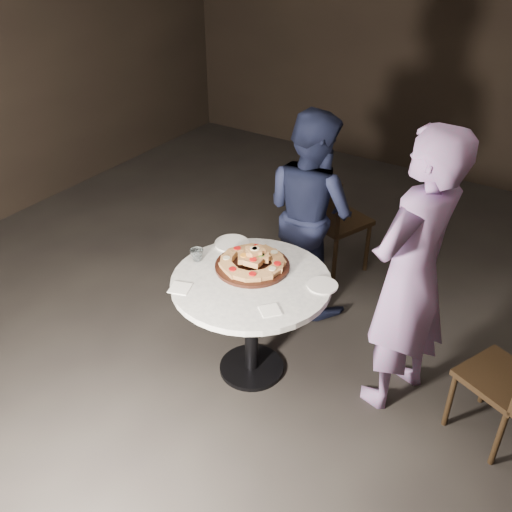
% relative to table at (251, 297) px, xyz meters
% --- Properties ---
extents(floor, '(7.00, 7.00, 0.00)m').
position_rel_table_xyz_m(floor, '(-0.02, 0.06, -0.56)').
color(floor, black).
rests_on(floor, ground).
extents(table, '(0.99, 0.99, 0.69)m').
position_rel_table_xyz_m(table, '(0.00, 0.00, 0.00)').
color(table, black).
rests_on(table, ground).
extents(serving_board, '(0.49, 0.49, 0.02)m').
position_rel_table_xyz_m(serving_board, '(-0.06, 0.11, 0.14)').
color(serving_board, black).
rests_on(serving_board, table).
extents(focaccia_pile, '(0.39, 0.39, 0.10)m').
position_rel_table_xyz_m(focaccia_pile, '(-0.06, 0.11, 0.18)').
color(focaccia_pile, '#B27945').
rests_on(focaccia_pile, serving_board).
extents(plate_left, '(0.22, 0.22, 0.01)m').
position_rel_table_xyz_m(plate_left, '(-0.31, 0.26, 0.13)').
color(plate_left, white).
rests_on(plate_left, table).
extents(plate_right, '(0.22, 0.22, 0.01)m').
position_rel_table_xyz_m(plate_right, '(0.37, 0.16, 0.13)').
color(plate_right, white).
rests_on(plate_right, table).
extents(water_glass, '(0.08, 0.08, 0.07)m').
position_rel_table_xyz_m(water_glass, '(-0.38, -0.01, 0.17)').
color(water_glass, silver).
rests_on(water_glass, table).
extents(napkin_near, '(0.14, 0.14, 0.01)m').
position_rel_table_xyz_m(napkin_near, '(-0.28, -0.29, 0.13)').
color(napkin_near, white).
rests_on(napkin_near, table).
extents(napkin_far, '(0.14, 0.14, 0.01)m').
position_rel_table_xyz_m(napkin_far, '(0.24, -0.19, 0.13)').
color(napkin_far, white).
rests_on(napkin_far, table).
extents(chair_far, '(0.53, 0.54, 0.86)m').
position_rel_table_xyz_m(chair_far, '(-0.12, 1.25, -0.06)').
color(chair_far, black).
rests_on(chair_far, ground).
extents(diner_navy, '(0.84, 0.74, 1.43)m').
position_rel_table_xyz_m(diner_navy, '(-0.09, 0.86, 0.15)').
color(diner_navy, '#151932').
rests_on(diner_navy, ground).
extents(diner_teal, '(0.56, 0.70, 1.67)m').
position_rel_table_xyz_m(diner_teal, '(0.81, 0.30, 0.28)').
color(diner_teal, '#7E639A').
rests_on(diner_teal, ground).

